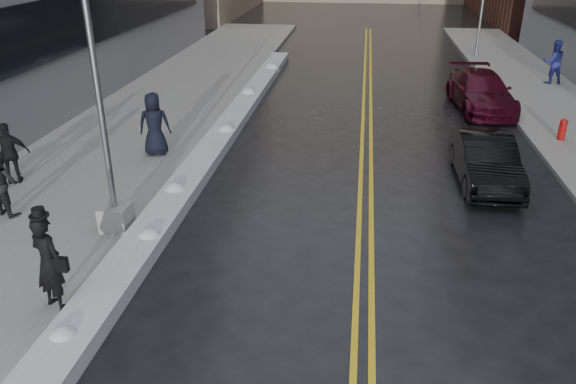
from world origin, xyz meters
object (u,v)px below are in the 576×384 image
(car_maroon, at_px, (481,91))
(pedestrian_b, at_px, (2,183))
(lamppost, at_px, (104,133))
(pedestrian_east, at_px, (554,62))
(pedestrian_d, at_px, (10,153))
(car_black, at_px, (485,160))
(pedestrian_fedora, at_px, (49,263))
(fire_hydrant, at_px, (563,128))
(pedestrian_c, at_px, (154,124))

(car_maroon, bearing_deg, pedestrian_b, -143.47)
(lamppost, xyz_separation_m, car_maroon, (10.30, 11.96, -1.81))
(pedestrian_east, bearing_deg, lamppost, 39.75)
(pedestrian_d, height_order, car_black, pedestrian_d)
(pedestrian_d, bearing_deg, pedestrian_fedora, 103.65)
(fire_hydrant, height_order, pedestrian_c, pedestrian_c)
(pedestrian_b, xyz_separation_m, car_black, (12.12, 3.89, -0.28))
(pedestrian_east, distance_m, car_maroon, 5.81)
(pedestrian_d, xyz_separation_m, car_maroon, (14.22, 9.75, -0.29))
(pedestrian_east, xyz_separation_m, car_black, (-5.11, -11.93, -0.46))
(lamppost, xyz_separation_m, pedestrian_east, (14.22, 16.24, -1.39))
(pedestrian_east, height_order, car_black, pedestrian_east)
(car_maroon, bearing_deg, fire_hydrant, -67.59)
(pedestrian_c, bearing_deg, car_maroon, -159.70)
(pedestrian_fedora, relative_size, pedestrian_c, 0.95)
(lamppost, distance_m, fire_hydrant, 14.81)
(pedestrian_c, bearing_deg, pedestrian_d, 27.93)
(lamppost, xyz_separation_m, pedestrian_b, (-3.02, 0.42, -1.57))
(pedestrian_b, xyz_separation_m, pedestrian_c, (2.26, 4.47, 0.17))
(pedestrian_east, bearing_deg, fire_hydrant, 67.85)
(fire_hydrant, relative_size, car_black, 0.18)
(pedestrian_b, bearing_deg, fire_hydrant, -132.26)
(pedestrian_b, distance_m, pedestrian_d, 2.01)
(pedestrian_d, bearing_deg, lamppost, 126.66)
(fire_hydrant, bearing_deg, car_black, -130.87)
(lamppost, relative_size, pedestrian_b, 4.66)
(car_black, bearing_deg, pedestrian_d, -171.63)
(pedestrian_d, height_order, car_maroon, pedestrian_d)
(fire_hydrant, bearing_deg, pedestrian_fedora, -137.91)
(pedestrian_fedora, xyz_separation_m, car_black, (9.01, 7.33, -0.40))
(pedestrian_fedora, distance_m, pedestrian_b, 4.65)
(pedestrian_b, relative_size, car_maroon, 0.33)
(pedestrian_c, distance_m, pedestrian_east, 18.79)
(fire_hydrant, distance_m, pedestrian_fedora, 16.45)
(fire_hydrant, relative_size, car_maroon, 0.15)
(pedestrian_c, distance_m, pedestrian_d, 4.14)
(pedestrian_fedora, bearing_deg, lamppost, -66.94)
(pedestrian_fedora, distance_m, car_black, 11.62)
(pedestrian_fedora, bearing_deg, pedestrian_east, -105.08)
(pedestrian_b, height_order, car_black, pedestrian_b)
(pedestrian_fedora, xyz_separation_m, pedestrian_d, (-4.02, 5.24, -0.07))
(lamppost, height_order, fire_hydrant, lamppost)
(pedestrian_c, xyz_separation_m, pedestrian_d, (-3.16, -2.67, -0.12))
(fire_hydrant, height_order, car_black, car_black)
(lamppost, bearing_deg, pedestrian_b, 172.07)
(pedestrian_east, bearing_deg, car_maroon, 38.43)
(lamppost, relative_size, pedestrian_fedora, 4.07)
(pedestrian_d, distance_m, car_black, 13.20)
(pedestrian_fedora, height_order, car_maroon, pedestrian_fedora)
(lamppost, height_order, pedestrian_c, lamppost)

